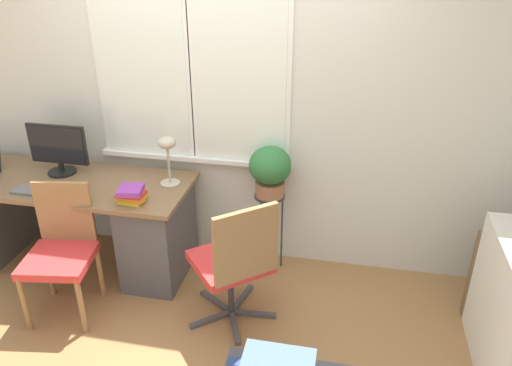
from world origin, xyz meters
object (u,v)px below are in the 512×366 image
Objects in this scene: mouse at (70,196)px; potted_plant at (270,169)px; keyboard at (39,191)px; desk_chair_wooden at (61,248)px; monitor at (58,149)px; book_stack at (131,194)px; desk_lamp at (168,150)px; office_chair_swivel at (235,261)px; plant_stand at (270,205)px.

potted_plant is (1.33, 0.51, 0.10)m from mouse.
keyboard is 0.48m from desk_chair_wooden.
mouse is at bearing -5.72° from keyboard.
mouse is 0.37m from desk_chair_wooden.
monitor is at bearing -174.94° from potted_plant.
desk_lamp is at bearing 63.55° from book_stack.
book_stack is 0.51× the size of potted_plant.
book_stack is (-0.16, -0.32, -0.21)m from desk_lamp.
office_chair_swivel is at bearing -98.48° from potted_plant.
monitor is 1.66m from plant_stand.
book_stack is (0.45, 0.02, 0.05)m from mouse.
desk_lamp reaches higher than potted_plant.
desk_chair_wooden is at bearing -149.41° from potted_plant.
office_chair_swivel is (0.62, -0.53, -0.51)m from desk_lamp.
mouse is 0.10× the size of plant_stand.
office_chair_swivel is (1.19, 0.08, 0.01)m from desk_chair_wooden.
plant_stand is at bearing 63.43° from potted_plant.
book_stack is 1.00m from potted_plant.
desk_lamp is 0.98m from desk_chair_wooden.
keyboard is at bearing -163.22° from plant_stand.
potted_plant is at bearing 21.72° from desk_chair_wooden.
monitor reaches higher than mouse.
desk_lamp is (0.61, 0.35, 0.26)m from mouse.
mouse is at bearing -159.18° from plant_stand.
keyboard is 0.71m from book_stack.
keyboard is at bearing 126.89° from desk_chair_wooden.
keyboard is at bearing -159.86° from desk_lamp.
mouse is 1.27m from office_chair_swivel.
book_stack is at bearing -0.17° from keyboard.
keyboard is at bearing 174.28° from mouse.
monitor is 1.66m from office_chair_swivel.
mouse is 1.42m from potted_plant.
monitor is 0.49× the size of office_chair_swivel.
keyboard is at bearing -87.16° from monitor.
keyboard is 0.96m from desk_lamp.
desk_chair_wooden is 1.19m from office_chair_swivel.
desk_lamp is (0.87, 0.32, 0.26)m from keyboard.
keyboard is (0.02, -0.34, -0.19)m from monitor.
plant_stand is (1.61, 0.14, -0.39)m from monitor.
desk_lamp reaches higher than keyboard.
desk_lamp is at bearing 20.14° from keyboard.
monitor reaches higher than desk_lamp.
plant_stand is at bearing 21.72° from desk_chair_wooden.
office_chair_swivel is at bearing -40.58° from desk_lamp.
desk_lamp is at bearing -167.44° from potted_plant.
potted_plant is at bearing 28.71° from book_stack.
book_stack is 0.59m from desk_chair_wooden.
monitor is 0.51× the size of desk_chair_wooden.
potted_plant is (0.88, 0.48, 0.05)m from book_stack.
monitor reaches higher than book_stack.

